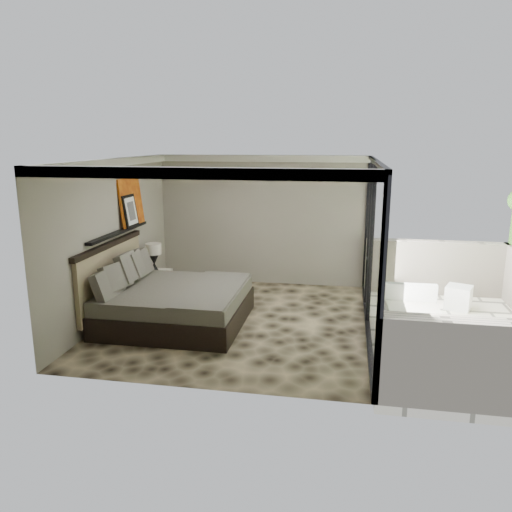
% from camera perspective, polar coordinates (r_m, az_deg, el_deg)
% --- Properties ---
extents(floor, '(5.00, 5.00, 0.00)m').
position_cam_1_polar(floor, '(8.87, -2.15, -7.42)').
color(floor, black).
rests_on(floor, ground).
extents(ceiling, '(4.50, 5.00, 0.02)m').
position_cam_1_polar(ceiling, '(8.31, -2.32, 10.90)').
color(ceiling, silver).
rests_on(ceiling, back_wall).
extents(back_wall, '(4.50, 0.02, 2.80)m').
position_cam_1_polar(back_wall, '(10.88, 0.64, 4.08)').
color(back_wall, gray).
rests_on(back_wall, floor).
extents(left_wall, '(0.02, 5.00, 2.80)m').
position_cam_1_polar(left_wall, '(9.23, -15.94, 1.93)').
color(left_wall, gray).
rests_on(left_wall, floor).
extents(glass_wall, '(0.08, 5.00, 2.80)m').
position_cam_1_polar(glass_wall, '(8.29, 13.13, 0.87)').
color(glass_wall, white).
rests_on(glass_wall, floor).
extents(terrace_slab, '(3.00, 5.00, 0.12)m').
position_cam_1_polar(terrace_slab, '(8.91, 22.42, -8.76)').
color(terrace_slab, beige).
rests_on(terrace_slab, ground).
extents(picture_ledge, '(0.12, 2.20, 0.05)m').
position_cam_1_polar(picture_ledge, '(9.27, -15.38, 2.65)').
color(picture_ledge, black).
rests_on(picture_ledge, left_wall).
extents(bed, '(2.38, 2.30, 1.32)m').
position_cam_1_polar(bed, '(8.80, -9.80, -5.14)').
color(bed, black).
rests_on(bed, floor).
extents(nightstand, '(0.60, 0.60, 0.50)m').
position_cam_1_polar(nightstand, '(10.39, -11.18, -3.13)').
color(nightstand, black).
rests_on(nightstand, floor).
extents(table_lamp, '(0.32, 0.32, 0.58)m').
position_cam_1_polar(table_lamp, '(10.20, -11.61, 0.27)').
color(table_lamp, black).
rests_on(table_lamp, nightstand).
extents(abstract_canvas, '(0.13, 0.90, 0.90)m').
position_cam_1_polar(abstract_canvas, '(9.75, -14.10, 6.04)').
color(abstract_canvas, '#A32C0D').
rests_on(abstract_canvas, picture_ledge).
extents(framed_print, '(0.11, 0.50, 0.60)m').
position_cam_1_polar(framed_print, '(9.59, -14.17, 5.02)').
color(framed_print, black).
rests_on(framed_print, picture_ledge).
extents(ottoman, '(0.57, 0.57, 0.44)m').
position_cam_1_polar(ottoman, '(10.16, 22.13, -4.41)').
color(ottoman, silver).
rests_on(ottoman, terrace_slab).
extents(lounger, '(0.94, 1.80, 0.69)m').
position_cam_1_polar(lounger, '(8.44, 17.85, -7.60)').
color(lounger, silver).
rests_on(lounger, terrace_slab).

